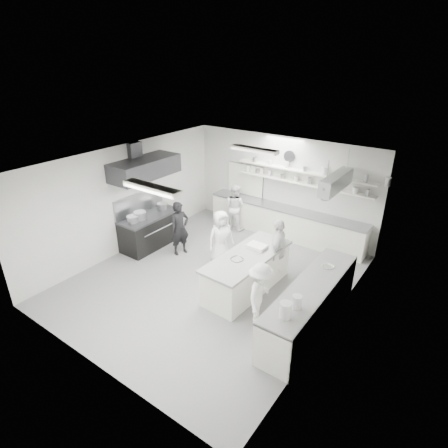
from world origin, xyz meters
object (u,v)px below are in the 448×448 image
Objects in this scene: cook_back at (235,207)px; cook_stove at (180,228)px; stove at (151,231)px; back_counter at (284,222)px; right_counter at (310,306)px; prep_island at (247,273)px.

cook_stove is at bearing 81.01° from cook_back.
stove is at bearing 59.33° from cook_back.
back_counter is 3.36× the size of cook_back.
cook_back is (-1.54, -0.43, 0.29)m from back_counter.
right_counter is at bearing -6.52° from stove.
stove is 1.21× the size of cook_back.
prep_island is at bearing -4.38° from stove.
back_counter is 3.25× the size of cook_stove.
prep_island is 1.57× the size of cook_stove.
stove is 0.55× the size of right_counter.
back_counter is at bearing -16.06° from cook_stove.
right_counter is at bearing 141.87° from cook_back.
cook_stove reaches higher than right_counter.
right_counter is 4.28m from cook_stove.
right_counter is (5.25, -0.60, 0.02)m from stove.
back_counter is at bearing 43.99° from stove.
right_counter reaches higher than back_counter.
cook_stove is at bearing -124.95° from back_counter.
cook_stove reaches higher than cook_back.
back_counter is at bearing 103.47° from prep_island.
stove is at bearing 116.48° from cook_stove.
prep_island is 2.52m from cook_stove.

